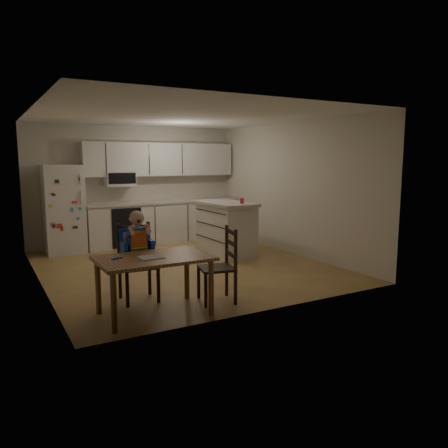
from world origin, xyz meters
TOP-DOWN VIEW (x-y plane):
  - room at (0.00, 0.48)m, footprint 4.52×5.01m
  - refrigerator at (-1.55, 2.15)m, footprint 0.72×0.70m
  - kitchen_run at (0.50, 2.24)m, footprint 3.37×0.62m
  - kitchen_island at (1.11, 0.51)m, footprint 0.71×1.36m
  - red_cup at (1.24, 0.14)m, footprint 0.08×0.08m
  - dining_table at (-1.24, -1.96)m, footprint 1.28×0.82m
  - napkin at (-1.29, -2.00)m, footprint 0.26×0.23m
  - toddler_spoon at (-1.66, -1.87)m, footprint 0.12×0.06m
  - chair_booster at (-1.24, -1.34)m, footprint 0.46×0.46m
  - chair_side at (-0.30, -1.93)m, footprint 0.50×0.50m

SIDE VIEW (x-z plane):
  - kitchen_island at x=1.11m, z-range 0.00..1.00m
  - chair_side at x=-0.30m, z-range 0.06..1.01m
  - dining_table at x=-1.24m, z-range 0.25..0.94m
  - napkin at x=-1.29m, z-range 0.69..0.70m
  - toddler_spoon at x=-1.66m, z-range 0.69..0.70m
  - chair_booster at x=-1.24m, z-range 0.12..1.28m
  - refrigerator at x=-1.55m, z-range 0.00..1.70m
  - kitchen_run at x=0.50m, z-range -0.20..1.95m
  - red_cup at x=1.24m, z-range 1.00..1.10m
  - room at x=0.00m, z-range -0.01..2.51m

